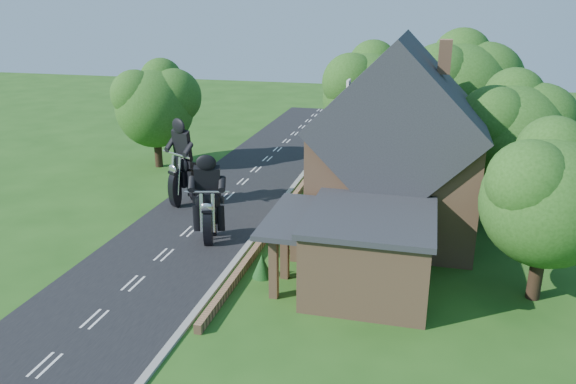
% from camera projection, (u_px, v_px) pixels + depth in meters
% --- Properties ---
extents(ground, '(120.00, 120.00, 0.00)m').
position_uv_depth(ground, '(164.00, 255.00, 27.33)').
color(ground, '#204B15').
rests_on(ground, ground).
extents(road, '(7.00, 80.00, 0.02)m').
position_uv_depth(road, '(164.00, 255.00, 27.33)').
color(road, black).
rests_on(road, ground).
extents(kerb, '(0.30, 80.00, 0.12)m').
position_uv_depth(kerb, '(235.00, 262.00, 26.46)').
color(kerb, gray).
rests_on(kerb, ground).
extents(garden_wall, '(0.30, 22.00, 0.40)m').
position_uv_depth(garden_wall, '(276.00, 222.00, 30.85)').
color(garden_wall, '#996E4E').
rests_on(garden_wall, ground).
extents(house, '(9.54, 8.64, 10.24)m').
position_uv_depth(house, '(396.00, 152.00, 28.97)').
color(house, '#996E4E').
rests_on(house, ground).
extents(annex, '(7.05, 5.94, 3.44)m').
position_uv_depth(annex, '(366.00, 250.00, 23.72)').
color(annex, '#996E4E').
rests_on(annex, ground).
extents(tree_annex_side, '(5.64, 5.20, 7.48)m').
position_uv_depth(tree_annex_side, '(558.00, 191.00, 21.90)').
color(tree_annex_side, black).
rests_on(tree_annex_side, ground).
extents(tree_house_right, '(6.51, 6.00, 8.40)m').
position_uv_depth(tree_house_right, '(519.00, 131.00, 29.66)').
color(tree_house_right, black).
rests_on(tree_house_right, ground).
extents(tree_behind_house, '(7.81, 7.20, 10.08)m').
position_uv_depth(tree_behind_house, '(466.00, 89.00, 36.79)').
color(tree_behind_house, black).
rests_on(tree_behind_house, ground).
extents(tree_behind_left, '(6.94, 6.40, 9.16)m').
position_uv_depth(tree_behind_left, '(375.00, 91.00, 39.26)').
color(tree_behind_left, black).
rests_on(tree_behind_left, ground).
extents(tree_far_road, '(6.08, 5.60, 7.84)m').
position_uv_depth(tree_far_road, '(160.00, 102.00, 40.29)').
color(tree_far_road, black).
rests_on(tree_far_road, ground).
extents(shrub_a, '(0.90, 0.90, 1.10)m').
position_uv_depth(shrub_a, '(262.00, 266.00, 25.00)').
color(shrub_a, '#133D15').
rests_on(shrub_a, ground).
extents(shrub_b, '(0.90, 0.90, 1.10)m').
position_uv_depth(shrub_b, '(277.00, 243.00, 27.29)').
color(shrub_b, '#133D15').
rests_on(shrub_b, ground).
extents(shrub_c, '(0.90, 0.90, 1.10)m').
position_uv_depth(shrub_c, '(289.00, 225.00, 29.58)').
color(shrub_c, '#133D15').
rests_on(shrub_c, ground).
extents(shrub_d, '(0.90, 0.90, 1.10)m').
position_uv_depth(shrub_d, '(309.00, 194.00, 34.17)').
color(shrub_d, '#133D15').
rests_on(shrub_d, ground).
extents(shrub_e, '(0.90, 0.90, 1.10)m').
position_uv_depth(shrub_e, '(317.00, 182.00, 36.46)').
color(shrub_e, '#133D15').
rests_on(shrub_e, ground).
extents(shrub_f, '(0.90, 0.90, 1.10)m').
position_uv_depth(shrub_f, '(325.00, 171.00, 38.75)').
color(shrub_f, '#133D15').
rests_on(shrub_f, ground).
extents(motorcycle_lead, '(0.74, 1.54, 1.39)m').
position_uv_depth(motorcycle_lead, '(210.00, 228.00, 28.72)').
color(motorcycle_lead, black).
rests_on(motorcycle_lead, ground).
extents(motorcycle_follow, '(1.19, 1.71, 1.59)m').
position_uv_depth(motorcycle_follow, '(185.00, 192.00, 33.89)').
color(motorcycle_follow, black).
rests_on(motorcycle_follow, ground).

